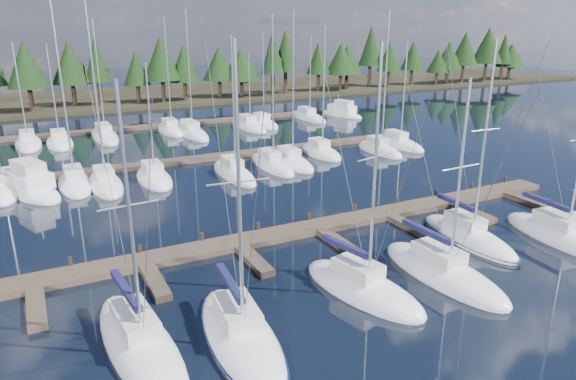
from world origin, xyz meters
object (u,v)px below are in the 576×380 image
front_sailboat_0 (140,344)px  front_sailboat_4 (468,236)px  front_sailboat_1 (241,336)px  motor_yacht_left (29,187)px  main_dock (320,230)px  motor_yacht_right (342,113)px  front_sailboat_2 (362,288)px  front_sailboat_3 (443,272)px  front_sailboat_5 (560,236)px

front_sailboat_0 → front_sailboat_4: bearing=5.8°
front_sailboat_1 → motor_yacht_left: front_sailboat_1 is taller
main_dock → motor_yacht_right: motor_yacht_right is taller
main_dock → front_sailboat_2: (-2.18, -8.19, 0.09)m
main_dock → front_sailboat_3: (2.98, -8.79, 0.07)m
main_dock → front_sailboat_3: front_sailboat_3 is taller
front_sailboat_3 → motor_yacht_right: front_sailboat_3 is taller
front_sailboat_1 → front_sailboat_2: front_sailboat_1 is taller
front_sailboat_5 → motor_yacht_right: (12.92, 47.10, 0.17)m
front_sailboat_4 → motor_yacht_right: size_ratio=1.64×
front_sailboat_5 → motor_yacht_right: front_sailboat_5 is taller
main_dock → front_sailboat_2: 8.47m
main_dock → front_sailboat_5: 16.09m
front_sailboat_2 → motor_yacht_right: front_sailboat_2 is taller
front_sailboat_4 → motor_yacht_right: front_sailboat_4 is taller
front_sailboat_5 → motor_yacht_left: bearing=139.1°
front_sailboat_1 → front_sailboat_5: 23.45m
front_sailboat_3 → front_sailboat_5: front_sailboat_5 is taller
front_sailboat_2 → front_sailboat_3: (5.16, -0.60, -0.02)m
motor_yacht_left → main_dock: bearing=-46.8°
front_sailboat_2 → motor_yacht_right: size_ratio=1.65×
front_sailboat_1 → front_sailboat_3: front_sailboat_1 is taller
front_sailboat_0 → front_sailboat_1: size_ratio=0.90×
front_sailboat_0 → motor_yacht_right: bearing=48.9°
front_sailboat_5 → front_sailboat_1: bearing=-177.8°
front_sailboat_5 → main_dock: bearing=148.4°
front_sailboat_3 → front_sailboat_5: 10.74m
front_sailboat_1 → front_sailboat_4: bearing=11.7°
front_sailboat_1 → front_sailboat_3: size_ratio=1.17×
front_sailboat_2 → front_sailboat_4: bearing=13.8°
front_sailboat_0 → front_sailboat_5: front_sailboat_0 is taller
motor_yacht_right → front_sailboat_0: bearing=-131.1°
motor_yacht_left → front_sailboat_4: bearing=-43.4°
front_sailboat_0 → front_sailboat_4: (22.11, 2.25, 0.01)m
front_sailboat_1 → motor_yacht_left: 29.33m
front_sailboat_4 → front_sailboat_1: bearing=-168.3°
motor_yacht_left → motor_yacht_right: size_ratio=1.18×
motor_yacht_left → front_sailboat_5: bearing=-40.9°
front_sailboat_0 → motor_yacht_left: front_sailboat_0 is taller
front_sailboat_1 → front_sailboat_3: 12.72m
front_sailboat_5 → motor_yacht_right: 48.84m
main_dock → motor_yacht_left: size_ratio=4.40×
front_sailboat_0 → front_sailboat_2: 11.80m
motor_yacht_right → front_sailboat_1: bearing=-127.1°
front_sailboat_2 → front_sailboat_1: bearing=-171.4°
front_sailboat_0 → front_sailboat_2: size_ratio=0.92×
front_sailboat_4 → front_sailboat_5: bearing=-26.5°
front_sailboat_3 → front_sailboat_5: bearing=1.9°
front_sailboat_0 → front_sailboat_1: front_sailboat_1 is taller
front_sailboat_1 → motor_yacht_right: size_ratio=1.68×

